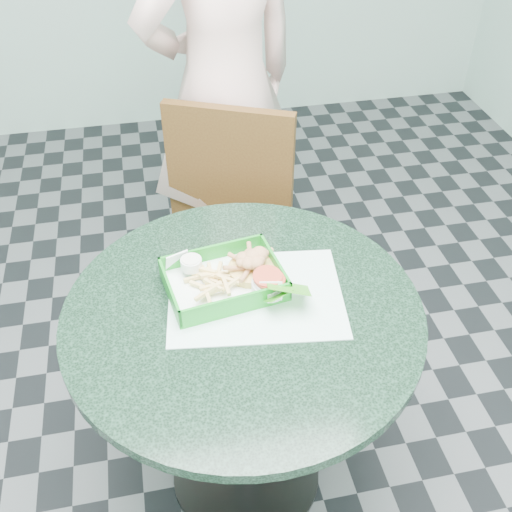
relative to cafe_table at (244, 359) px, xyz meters
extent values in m
cube|color=#303335|center=(0.00, 0.00, -0.58)|extent=(4.00, 5.00, 0.02)
cylinder|color=#292929|center=(0.00, 0.00, -0.57)|extent=(0.47, 0.47, 0.02)
cylinder|color=#292929|center=(0.00, 0.00, -0.20)|extent=(0.09, 0.09, 0.70)
cylinder|color=#324E38|center=(0.00, 0.00, 0.15)|extent=(0.88, 0.88, 0.03)
cube|color=#462619|center=(0.09, 0.54, -0.13)|extent=(0.45, 0.45, 0.04)
cube|color=#462619|center=(0.09, 0.74, 0.12)|extent=(0.45, 0.04, 0.46)
cube|color=#462619|center=(-0.10, 0.35, -0.37)|extent=(0.04, 0.04, 0.43)
cube|color=#462619|center=(0.28, 0.35, -0.37)|extent=(0.04, 0.04, 0.43)
cube|color=#462619|center=(-0.10, 0.73, -0.37)|extent=(0.04, 0.04, 0.43)
cube|color=#462619|center=(0.28, 0.73, -0.37)|extent=(0.04, 0.04, 0.43)
imported|color=beige|center=(0.11, 0.95, 0.49)|extent=(0.92, 0.79, 2.14)
cube|color=silver|center=(0.04, 0.04, 0.17)|extent=(0.47, 0.38, 0.00)
cube|color=#148820|center=(-0.03, 0.08, 0.18)|extent=(0.28, 0.21, 0.01)
cube|color=white|center=(-0.03, 0.08, 0.18)|extent=(0.27, 0.19, 0.00)
cube|color=#148820|center=(-0.03, 0.18, 0.21)|extent=(0.28, 0.01, 0.05)
cube|color=#148820|center=(-0.03, -0.02, 0.21)|extent=(0.28, 0.01, 0.05)
cube|color=#148820|center=(0.10, 0.08, 0.21)|extent=(0.01, 0.21, 0.05)
cube|color=#148820|center=(-0.17, 0.08, 0.21)|extent=(0.01, 0.21, 0.05)
cylinder|color=tan|center=(0.05, 0.09, 0.20)|extent=(0.12, 0.12, 0.02)
cylinder|color=white|center=(-0.10, 0.15, 0.22)|extent=(0.05, 0.05, 0.03)
cylinder|color=white|center=(-0.10, 0.15, 0.23)|extent=(0.05, 0.05, 0.00)
cylinder|color=silver|center=(0.06, 0.02, 0.20)|extent=(0.09, 0.09, 0.03)
torus|color=white|center=(0.06, 0.02, 0.22)|extent=(0.08, 0.08, 0.01)
cylinder|color=#BD4027|center=(0.06, 0.02, 0.23)|extent=(0.07, 0.07, 0.01)
camera|label=1|loc=(-0.17, -1.01, 1.23)|focal=42.00mm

